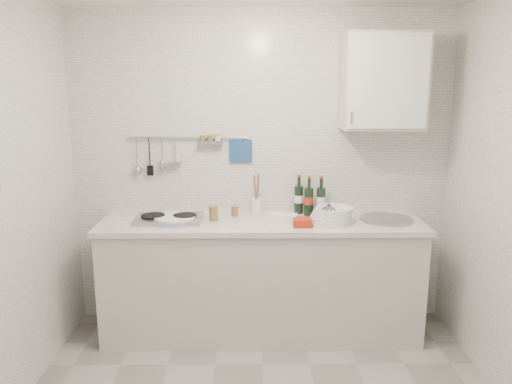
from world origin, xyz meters
TOP-DOWN VIEW (x-y plane):
  - back_wall at (0.00, 1.40)m, footprint 3.00×0.02m
  - counter at (0.01, 1.10)m, footprint 2.44×0.64m
  - wall_rail at (-0.60, 1.37)m, footprint 0.98×0.09m
  - wall_cabinet at (0.90, 1.22)m, footprint 0.60×0.38m
  - plate_stack_hob at (-0.66, 1.06)m, footprint 0.33×0.33m
  - plate_stack_sink at (0.52, 1.03)m, footprint 0.34×0.33m
  - wine_bottles at (0.38, 1.27)m, footprint 0.24×0.13m
  - butter_dish at (0.16, 1.05)m, footprint 0.22×0.14m
  - strawberry_punnet at (0.29, 0.95)m, footprint 0.13×0.13m
  - utensil_crock at (-0.04, 1.30)m, footprint 0.08×0.08m
  - jar_a at (-0.21, 1.23)m, footprint 0.06×0.06m
  - jar_b at (0.48, 1.32)m, footprint 0.06×0.06m
  - jar_c at (0.53, 1.22)m, footprint 0.07×0.07m
  - jar_d at (-0.36, 1.10)m, footprint 0.07×0.07m

SIDE VIEW (x-z plane):
  - counter at x=0.01m, z-range -0.05..0.92m
  - plate_stack_hob at x=-0.66m, z-range 0.92..0.96m
  - strawberry_punnet at x=0.29m, z-range 0.92..0.97m
  - butter_dish at x=0.16m, z-range 0.92..0.98m
  - jar_b at x=0.48m, z-range 0.92..0.99m
  - jar_c at x=0.53m, z-range 0.92..1.00m
  - jar_a at x=-0.21m, z-range 0.92..1.01m
  - plate_stack_sink at x=0.52m, z-range 0.91..1.04m
  - jar_d at x=-0.36m, z-range 0.92..1.04m
  - utensil_crock at x=-0.04m, z-range 0.83..1.16m
  - wine_bottles at x=0.38m, z-range 0.92..1.23m
  - back_wall at x=0.00m, z-range 0.00..2.50m
  - wall_rail at x=-0.60m, z-range 1.26..1.60m
  - wall_cabinet at x=0.90m, z-range 1.60..2.30m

